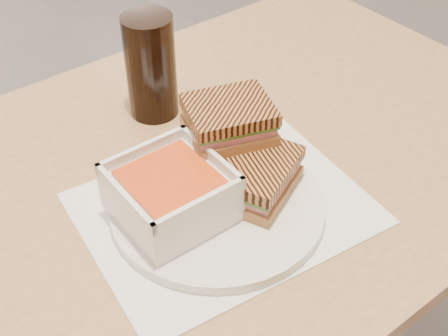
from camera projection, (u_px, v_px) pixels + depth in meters
main_table at (183, 232)px, 0.92m from camera, size 1.24×0.77×0.75m
tray_liner at (224, 208)px, 0.80m from camera, size 0.38×0.30×0.00m
plate at (217, 205)px, 0.79m from camera, size 0.28×0.28×0.02m
soup_bowl at (171, 194)px, 0.75m from camera, size 0.14×0.14×0.07m
panini_lower at (254, 175)px, 0.78m from camera, size 0.15×0.14×0.05m
panini_upper at (229, 120)px, 0.79m from camera, size 0.13×0.12×0.05m
cola_glass at (151, 67)px, 0.91m from camera, size 0.08×0.08×0.17m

